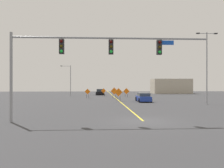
{
  "coord_description": "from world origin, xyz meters",
  "views": [
    {
      "loc": [
        -3.22,
        -16.62,
        2.68
      ],
      "look_at": [
        -0.69,
        28.16,
        2.72
      ],
      "focal_mm": 37.15,
      "sensor_mm": 36.0,
      "label": 1
    }
  ],
  "objects_px": {
    "construction_sign_right_lane": "(104,91)",
    "car_black_mid": "(100,92)",
    "construction_sign_median_far": "(119,93)",
    "construction_sign_median_near": "(114,91)",
    "construction_sign_right_shoulder": "(126,92)",
    "street_lamp_mid_left": "(70,79)",
    "car_blue_distant": "(143,97)",
    "street_lamp_far_left": "(207,63)",
    "construction_sign_left_lane": "(88,92)",
    "traffic_signal_assembly": "(86,52)"
  },
  "relations": [
    {
      "from": "street_lamp_mid_left",
      "to": "construction_sign_left_lane",
      "type": "height_order",
      "value": "street_lamp_mid_left"
    },
    {
      "from": "construction_sign_right_lane",
      "to": "car_black_mid",
      "type": "xyz_separation_m",
      "value": [
        -0.74,
        6.84,
        -0.44
      ]
    },
    {
      "from": "construction_sign_median_far",
      "to": "construction_sign_median_near",
      "type": "xyz_separation_m",
      "value": [
        -0.24,
        6.76,
        0.0
      ]
    },
    {
      "from": "construction_sign_median_near",
      "to": "construction_sign_right_lane",
      "type": "xyz_separation_m",
      "value": [
        -1.86,
        7.55,
        -0.19
      ]
    },
    {
      "from": "street_lamp_far_left",
      "to": "construction_sign_median_far",
      "type": "bearing_deg",
      "value": 148.06
    },
    {
      "from": "construction_sign_median_far",
      "to": "construction_sign_left_lane",
      "type": "relative_size",
      "value": 1.14
    },
    {
      "from": "construction_sign_right_shoulder",
      "to": "construction_sign_median_near",
      "type": "height_order",
      "value": "construction_sign_median_near"
    },
    {
      "from": "street_lamp_mid_left",
      "to": "car_black_mid",
      "type": "distance_m",
      "value": 8.56
    },
    {
      "from": "traffic_signal_assembly",
      "to": "construction_sign_left_lane",
      "type": "relative_size",
      "value": 7.84
    },
    {
      "from": "street_lamp_mid_left",
      "to": "construction_sign_right_lane",
      "type": "bearing_deg",
      "value": -23.93
    },
    {
      "from": "construction_sign_right_shoulder",
      "to": "construction_sign_left_lane",
      "type": "distance_m",
      "value": 8.45
    },
    {
      "from": "street_lamp_mid_left",
      "to": "construction_sign_left_lane",
      "type": "relative_size",
      "value": 3.92
    },
    {
      "from": "construction_sign_median_far",
      "to": "construction_sign_median_near",
      "type": "relative_size",
      "value": 1.0
    },
    {
      "from": "street_lamp_far_left",
      "to": "construction_sign_left_lane",
      "type": "distance_m",
      "value": 22.74
    },
    {
      "from": "traffic_signal_assembly",
      "to": "construction_sign_right_lane",
      "type": "relative_size",
      "value": 8.05
    },
    {
      "from": "construction_sign_left_lane",
      "to": "construction_sign_right_lane",
      "type": "distance_m",
      "value": 6.98
    },
    {
      "from": "car_blue_distant",
      "to": "construction_sign_median_near",
      "type": "bearing_deg",
      "value": 114.96
    },
    {
      "from": "street_lamp_mid_left",
      "to": "construction_sign_right_lane",
      "type": "xyz_separation_m",
      "value": [
        7.88,
        -3.5,
        -2.89
      ]
    },
    {
      "from": "street_lamp_mid_left",
      "to": "car_black_mid",
      "type": "height_order",
      "value": "street_lamp_mid_left"
    },
    {
      "from": "traffic_signal_assembly",
      "to": "car_black_mid",
      "type": "height_order",
      "value": "traffic_signal_assembly"
    },
    {
      "from": "construction_sign_right_lane",
      "to": "street_lamp_far_left",
      "type": "bearing_deg",
      "value": -58.06
    },
    {
      "from": "traffic_signal_assembly",
      "to": "construction_sign_right_shoulder",
      "type": "height_order",
      "value": "traffic_signal_assembly"
    },
    {
      "from": "car_black_mid",
      "to": "street_lamp_mid_left",
      "type": "bearing_deg",
      "value": -154.94
    },
    {
      "from": "construction_sign_left_lane",
      "to": "car_black_mid",
      "type": "distance_m",
      "value": 13.28
    },
    {
      "from": "construction_sign_median_far",
      "to": "street_lamp_far_left",
      "type": "bearing_deg",
      "value": -31.94
    },
    {
      "from": "construction_sign_left_lane",
      "to": "car_black_mid",
      "type": "bearing_deg",
      "value": 79.24
    },
    {
      "from": "car_blue_distant",
      "to": "construction_sign_right_lane",
      "type": "bearing_deg",
      "value": 109.92
    },
    {
      "from": "construction_sign_median_far",
      "to": "construction_sign_right_lane",
      "type": "bearing_deg",
      "value": 98.38
    },
    {
      "from": "construction_sign_median_near",
      "to": "car_black_mid",
      "type": "bearing_deg",
      "value": 100.26
    },
    {
      "from": "construction_sign_median_near",
      "to": "construction_sign_right_lane",
      "type": "distance_m",
      "value": 7.78
    },
    {
      "from": "street_lamp_far_left",
      "to": "construction_sign_left_lane",
      "type": "xyz_separation_m",
      "value": [
        -16.47,
        15.07,
        -4.35
      ]
    },
    {
      "from": "construction_sign_median_far",
      "to": "construction_sign_median_near",
      "type": "bearing_deg",
      "value": 92.07
    },
    {
      "from": "street_lamp_mid_left",
      "to": "car_blue_distant",
      "type": "height_order",
      "value": "street_lamp_mid_left"
    },
    {
      "from": "construction_sign_right_shoulder",
      "to": "car_blue_distant",
      "type": "distance_m",
      "value": 12.83
    },
    {
      "from": "traffic_signal_assembly",
      "to": "construction_sign_left_lane",
      "type": "xyz_separation_m",
      "value": [
        -1.29,
        28.33,
        -3.83
      ]
    },
    {
      "from": "construction_sign_right_shoulder",
      "to": "car_black_mid",
      "type": "distance_m",
      "value": 11.45
    },
    {
      "from": "construction_sign_right_shoulder",
      "to": "construction_sign_right_lane",
      "type": "distance_m",
      "value": 5.69
    },
    {
      "from": "construction_sign_median_near",
      "to": "construction_sign_right_lane",
      "type": "relative_size",
      "value": 1.18
    },
    {
      "from": "traffic_signal_assembly",
      "to": "construction_sign_right_lane",
      "type": "height_order",
      "value": "traffic_signal_assembly"
    },
    {
      "from": "car_black_mid",
      "to": "construction_sign_right_lane",
      "type": "bearing_deg",
      "value": -83.82
    },
    {
      "from": "construction_sign_median_near",
      "to": "car_black_mid",
      "type": "xyz_separation_m",
      "value": [
        -2.6,
        14.39,
        -0.63
      ]
    },
    {
      "from": "street_lamp_mid_left",
      "to": "construction_sign_right_lane",
      "type": "height_order",
      "value": "street_lamp_mid_left"
    },
    {
      "from": "street_lamp_far_left",
      "to": "construction_sign_median_near",
      "type": "xyz_separation_m",
      "value": [
        -11.39,
        13.71,
        -4.19
      ]
    },
    {
      "from": "street_lamp_far_left",
      "to": "car_black_mid",
      "type": "height_order",
      "value": "street_lamp_far_left"
    },
    {
      "from": "construction_sign_median_far",
      "to": "construction_sign_right_shoulder",
      "type": "bearing_deg",
      "value": 76.88
    },
    {
      "from": "car_blue_distant",
      "to": "street_lamp_mid_left",
      "type": "bearing_deg",
      "value": 125.06
    },
    {
      "from": "construction_sign_right_shoulder",
      "to": "car_black_mid",
      "type": "xyz_separation_m",
      "value": [
        -5.43,
        10.06,
        -0.49
      ]
    },
    {
      "from": "construction_sign_left_lane",
      "to": "construction_sign_right_lane",
      "type": "xyz_separation_m",
      "value": [
        3.22,
        6.2,
        -0.04
      ]
    },
    {
      "from": "construction_sign_median_near",
      "to": "car_black_mid",
      "type": "relative_size",
      "value": 0.48
    },
    {
      "from": "car_black_mid",
      "to": "car_blue_distant",
      "type": "xyz_separation_m",
      "value": [
        6.54,
        -22.84,
        -0.02
      ]
    }
  ]
}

